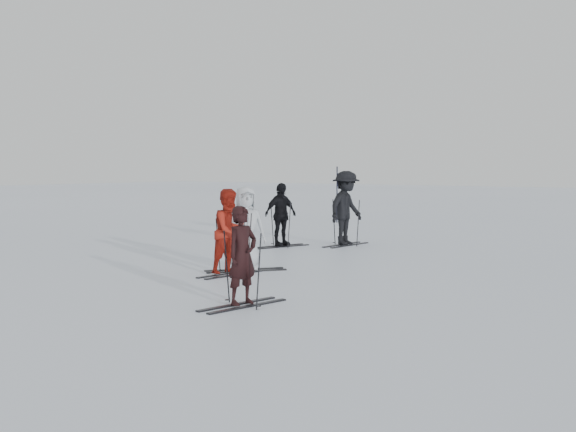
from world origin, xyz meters
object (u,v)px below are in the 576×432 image
(skier_uphill_left, at_px, (281,215))
(piste_marker, at_px, (337,195))
(skier_uphill_far, at_px, (346,209))
(skier_grey, at_px, (245,229))
(skier_red, at_px, (230,233))
(skier_near_dark, at_px, (242,257))

(skier_uphill_left, relative_size, piste_marker, 0.79)
(skier_uphill_left, bearing_deg, skier_uphill_far, -26.01)
(skier_uphill_left, xyz_separation_m, piste_marker, (-3.06, 7.80, 0.22))
(skier_grey, bearing_deg, skier_red, -132.43)
(piste_marker, bearing_deg, skier_near_dark, -63.47)
(skier_near_dark, xyz_separation_m, skier_uphill_far, (-3.03, 8.13, 0.23))
(skier_uphill_left, bearing_deg, skier_red, -137.88)
(skier_near_dark, xyz_separation_m, skier_uphill_left, (-4.25, 6.84, 0.08))
(skier_grey, height_order, skier_uphill_left, skier_grey)
(skier_near_dark, relative_size, skier_uphill_left, 0.91)
(skier_grey, bearing_deg, skier_near_dark, -103.39)
(skier_red, xyz_separation_m, skier_uphill_far, (-0.85, 5.82, 0.15))
(skier_near_dark, distance_m, skier_uphill_left, 8.06)
(skier_uphill_left, distance_m, skier_uphill_far, 1.79)
(skier_red, relative_size, skier_uphill_far, 0.84)
(skier_red, distance_m, skier_uphill_left, 4.98)
(skier_near_dark, xyz_separation_m, piste_marker, (-7.31, 14.64, 0.30))
(skier_uphill_far, bearing_deg, skier_near_dark, -156.23)
(skier_near_dark, distance_m, piste_marker, 16.37)
(skier_near_dark, bearing_deg, skier_uphill_left, 40.52)
(skier_grey, xyz_separation_m, skier_uphill_left, (-1.98, 3.94, -0.02))
(skier_red, xyz_separation_m, piste_marker, (-5.13, 12.33, 0.22))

